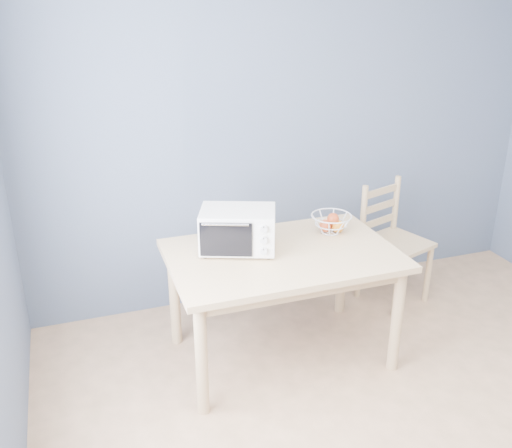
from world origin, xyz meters
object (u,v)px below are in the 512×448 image
object	(u,v)px
fruit_basket	(331,223)
dining_chair	(392,244)
dining_table	(282,267)
toaster_oven	(235,229)

from	to	relation	value
fruit_basket	dining_chair	distance (m)	0.79
dining_table	dining_chair	xyz separation A→B (m)	(1.07, 0.44, -0.20)
dining_table	dining_chair	distance (m)	1.18
toaster_oven	fruit_basket	distance (m)	0.69
dining_table	toaster_oven	bearing A→B (deg)	154.08
toaster_oven	dining_chair	world-z (taller)	toaster_oven
dining_table	fruit_basket	size ratio (longest dim) A/B	4.38
fruit_basket	toaster_oven	bearing A→B (deg)	-175.28
dining_table	toaster_oven	size ratio (longest dim) A/B	2.63
dining_table	fruit_basket	world-z (taller)	fruit_basket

